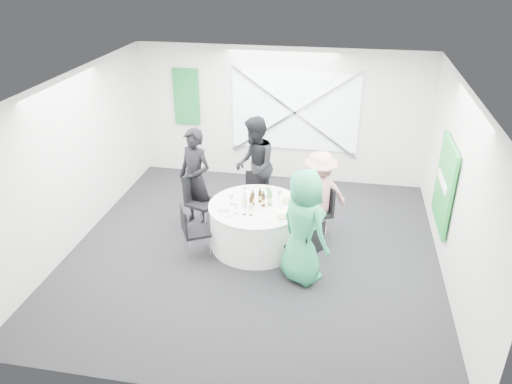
% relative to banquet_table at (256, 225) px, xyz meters
% --- Properties ---
extents(floor, '(6.00, 6.00, 0.00)m').
position_rel_banquet_table_xyz_m(floor, '(0.00, -0.20, -0.38)').
color(floor, black).
rests_on(floor, ground).
extents(ceiling, '(6.00, 6.00, 0.00)m').
position_rel_banquet_table_xyz_m(ceiling, '(0.00, -0.20, 2.42)').
color(ceiling, silver).
rests_on(ceiling, wall_back).
extents(wall_back, '(6.00, 0.00, 6.00)m').
position_rel_banquet_table_xyz_m(wall_back, '(0.00, 2.80, 1.02)').
color(wall_back, silver).
rests_on(wall_back, floor).
extents(wall_front, '(6.00, 0.00, 6.00)m').
position_rel_banquet_table_xyz_m(wall_front, '(0.00, -3.20, 1.02)').
color(wall_front, silver).
rests_on(wall_front, floor).
extents(wall_left, '(0.00, 6.00, 6.00)m').
position_rel_banquet_table_xyz_m(wall_left, '(-3.00, -0.20, 1.02)').
color(wall_left, silver).
rests_on(wall_left, floor).
extents(wall_right, '(0.00, 6.00, 6.00)m').
position_rel_banquet_table_xyz_m(wall_right, '(3.00, -0.20, 1.02)').
color(wall_right, silver).
rests_on(wall_right, floor).
extents(window_panel, '(2.60, 0.03, 1.60)m').
position_rel_banquet_table_xyz_m(window_panel, '(0.30, 2.76, 1.12)').
color(window_panel, white).
rests_on(window_panel, wall_back).
extents(window_brace_a, '(2.63, 0.05, 1.84)m').
position_rel_banquet_table_xyz_m(window_brace_a, '(0.30, 2.72, 1.12)').
color(window_brace_a, silver).
rests_on(window_brace_a, window_panel).
extents(window_brace_b, '(2.63, 0.05, 1.84)m').
position_rel_banquet_table_xyz_m(window_brace_b, '(0.30, 2.72, 1.12)').
color(window_brace_b, silver).
rests_on(window_brace_b, window_panel).
extents(green_banner, '(0.55, 0.04, 1.20)m').
position_rel_banquet_table_xyz_m(green_banner, '(-2.00, 2.75, 1.32)').
color(green_banner, '#156C2A').
rests_on(green_banner, wall_back).
extents(green_sign, '(0.05, 1.20, 1.40)m').
position_rel_banquet_table_xyz_m(green_sign, '(2.94, 0.40, 0.82)').
color(green_sign, '#1A9232').
rests_on(green_sign, wall_right).
extents(banquet_table, '(1.56, 1.56, 0.76)m').
position_rel_banquet_table_xyz_m(banquet_table, '(0.00, 0.00, 0.00)').
color(banquet_table, white).
rests_on(banquet_table, floor).
extents(chair_back, '(0.46, 0.47, 0.87)m').
position_rel_banquet_table_xyz_m(chair_back, '(-0.19, 1.00, 0.13)').
color(chair_back, black).
rests_on(chair_back, floor).
extents(chair_back_left, '(0.61, 0.60, 1.03)m').
position_rel_banquet_table_xyz_m(chair_back_left, '(-1.12, 0.42, 0.23)').
color(chair_back_left, black).
rests_on(chair_back_left, floor).
extents(chair_back_right, '(0.57, 0.57, 0.93)m').
position_rel_banquet_table_xyz_m(chair_back_right, '(1.06, 0.52, 0.17)').
color(chair_back_right, black).
rests_on(chair_back_right, floor).
extents(chair_front_right, '(0.61, 0.60, 0.95)m').
position_rel_banquet_table_xyz_m(chair_front_right, '(0.93, -0.71, 0.18)').
color(chair_front_right, black).
rests_on(chair_front_right, floor).
extents(chair_front_left, '(0.56, 0.55, 0.90)m').
position_rel_banquet_table_xyz_m(chair_front_left, '(-0.95, -0.52, 0.14)').
color(chair_front_left, black).
rests_on(chair_front_left, floor).
extents(person_man_back_left, '(0.78, 0.66, 1.81)m').
position_rel_banquet_table_xyz_m(person_man_back_left, '(-1.18, 0.53, 0.52)').
color(person_man_back_left, black).
rests_on(person_man_back_left, floor).
extents(person_man_back, '(0.66, 0.98, 1.84)m').
position_rel_banquet_table_xyz_m(person_man_back, '(-0.25, 1.21, 0.54)').
color(person_man_back, black).
rests_on(person_man_back, floor).
extents(person_woman_pink, '(1.11, 0.87, 1.56)m').
position_rel_banquet_table_xyz_m(person_woman_pink, '(0.99, 0.50, 0.40)').
color(person_woman_pink, '#CE8588').
rests_on(person_woman_pink, floor).
extents(person_woman_green, '(1.03, 1.01, 1.80)m').
position_rel_banquet_table_xyz_m(person_woman_green, '(0.85, -0.78, 0.52)').
color(person_woman_green, '#289564').
rests_on(person_woman_green, floor).
extents(plate_back, '(0.29, 0.29, 0.01)m').
position_rel_banquet_table_xyz_m(plate_back, '(-0.07, 0.55, 0.39)').
color(plate_back, white).
rests_on(plate_back, banquet_table).
extents(plate_back_left, '(0.28, 0.28, 0.01)m').
position_rel_banquet_table_xyz_m(plate_back_left, '(-0.49, 0.18, 0.39)').
color(plate_back_left, white).
rests_on(plate_back_left, banquet_table).
extents(plate_back_right, '(0.28, 0.28, 0.04)m').
position_rel_banquet_table_xyz_m(plate_back_right, '(0.49, 0.19, 0.40)').
color(plate_back_right, white).
rests_on(plate_back_right, banquet_table).
extents(plate_front_right, '(0.25, 0.25, 0.04)m').
position_rel_banquet_table_xyz_m(plate_front_right, '(0.47, -0.36, 0.40)').
color(plate_front_right, white).
rests_on(plate_front_right, banquet_table).
extents(plate_front_left, '(0.28, 0.28, 0.01)m').
position_rel_banquet_table_xyz_m(plate_front_left, '(-0.40, -0.32, 0.39)').
color(plate_front_left, white).
rests_on(plate_front_left, banquet_table).
extents(napkin, '(0.22, 0.17, 0.05)m').
position_rel_banquet_table_xyz_m(napkin, '(-0.47, -0.29, 0.42)').
color(napkin, white).
rests_on(napkin, plate_front_left).
extents(beer_bottle_a, '(0.06, 0.06, 0.27)m').
position_rel_banquet_table_xyz_m(beer_bottle_a, '(-0.05, 0.01, 0.48)').
color(beer_bottle_a, '#331E09').
rests_on(beer_bottle_a, banquet_table).
extents(beer_bottle_b, '(0.06, 0.06, 0.26)m').
position_rel_banquet_table_xyz_m(beer_bottle_b, '(0.04, 0.13, 0.48)').
color(beer_bottle_b, '#331E09').
rests_on(beer_bottle_b, banquet_table).
extents(beer_bottle_c, '(0.06, 0.06, 0.28)m').
position_rel_banquet_table_xyz_m(beer_bottle_c, '(0.12, -0.01, 0.49)').
color(beer_bottle_c, '#331E09').
rests_on(beer_bottle_c, banquet_table).
extents(beer_bottle_d, '(0.06, 0.06, 0.25)m').
position_rel_banquet_table_xyz_m(beer_bottle_d, '(-0.06, -0.12, 0.47)').
color(beer_bottle_d, '#331E09').
rests_on(beer_bottle_d, banquet_table).
extents(green_water_bottle, '(0.08, 0.08, 0.31)m').
position_rel_banquet_table_xyz_m(green_water_bottle, '(0.22, 0.04, 0.50)').
color(green_water_bottle, green).
rests_on(green_water_bottle, banquet_table).
extents(clear_water_bottle, '(0.08, 0.08, 0.29)m').
position_rel_banquet_table_xyz_m(clear_water_bottle, '(-0.18, -0.06, 0.49)').
color(clear_water_bottle, silver).
rests_on(clear_water_bottle, banquet_table).
extents(wine_glass_a, '(0.07, 0.07, 0.17)m').
position_rel_banquet_table_xyz_m(wine_glass_a, '(-0.40, -0.05, 0.50)').
color(wine_glass_a, white).
rests_on(wine_glass_a, banquet_table).
extents(wine_glass_b, '(0.07, 0.07, 0.17)m').
position_rel_banquet_table_xyz_m(wine_glass_b, '(-0.01, -0.35, 0.50)').
color(wine_glass_b, white).
rests_on(wine_glass_b, banquet_table).
extents(wine_glass_c, '(0.07, 0.07, 0.17)m').
position_rel_banquet_table_xyz_m(wine_glass_c, '(0.13, 0.33, 0.50)').
color(wine_glass_c, white).
rests_on(wine_glass_c, banquet_table).
extents(wine_glass_d, '(0.07, 0.07, 0.17)m').
position_rel_banquet_table_xyz_m(wine_glass_d, '(-0.12, -0.35, 0.50)').
color(wine_glass_d, white).
rests_on(wine_glass_d, banquet_table).
extents(wine_glass_e, '(0.07, 0.07, 0.17)m').
position_rel_banquet_table_xyz_m(wine_glass_e, '(-0.27, -0.33, 0.50)').
color(wine_glass_e, white).
rests_on(wine_glass_e, banquet_table).
extents(wine_glass_f, '(0.07, 0.07, 0.17)m').
position_rel_banquet_table_xyz_m(wine_glass_f, '(-0.24, 0.27, 0.50)').
color(wine_glass_f, white).
rests_on(wine_glass_f, banquet_table).
extents(wine_glass_g, '(0.07, 0.07, 0.17)m').
position_rel_banquet_table_xyz_m(wine_glass_g, '(0.35, 0.24, 0.50)').
color(wine_glass_g, white).
rests_on(wine_glass_g, banquet_table).
extents(fork_a, '(0.08, 0.14, 0.01)m').
position_rel_banquet_table_xyz_m(fork_a, '(0.57, 0.09, 0.38)').
color(fork_a, silver).
rests_on(fork_a, banquet_table).
extents(knife_a, '(0.09, 0.13, 0.01)m').
position_rel_banquet_table_xyz_m(knife_a, '(0.37, 0.44, 0.38)').
color(knife_a, silver).
rests_on(knife_a, banquet_table).
extents(fork_b, '(0.15, 0.02, 0.01)m').
position_rel_banquet_table_xyz_m(fork_b, '(0.14, 0.56, 0.38)').
color(fork_b, silver).
rests_on(fork_b, banquet_table).
extents(knife_b, '(0.15, 0.03, 0.01)m').
position_rel_banquet_table_xyz_m(knife_b, '(-0.13, 0.56, 0.38)').
color(knife_b, silver).
rests_on(knife_b, banquet_table).
extents(fork_c, '(0.11, 0.12, 0.01)m').
position_rel_banquet_table_xyz_m(fork_c, '(0.30, -0.49, 0.38)').
color(fork_c, silver).
rests_on(fork_c, banquet_table).
extents(knife_c, '(0.11, 0.12, 0.01)m').
position_rel_banquet_table_xyz_m(knife_c, '(0.53, -0.22, 0.38)').
color(knife_c, silver).
rests_on(knife_c, banquet_table).
extents(fork_d, '(0.10, 0.13, 0.01)m').
position_rel_banquet_table_xyz_m(fork_d, '(-0.54, -0.19, 0.38)').
color(fork_d, silver).
rests_on(fork_d, banquet_table).
extents(knife_d, '(0.11, 0.12, 0.01)m').
position_rel_banquet_table_xyz_m(knife_d, '(-0.28, -0.50, 0.38)').
color(knife_d, silver).
rests_on(knife_d, banquet_table).
extents(fork_e, '(0.10, 0.13, 0.01)m').
position_rel_banquet_table_xyz_m(fork_e, '(-0.35, 0.46, 0.38)').
color(fork_e, silver).
rests_on(fork_e, banquet_table).
extents(knife_e, '(0.08, 0.14, 0.01)m').
position_rel_banquet_table_xyz_m(knife_e, '(-0.57, 0.09, 0.38)').
color(knife_e, silver).
rests_on(knife_e, banquet_table).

